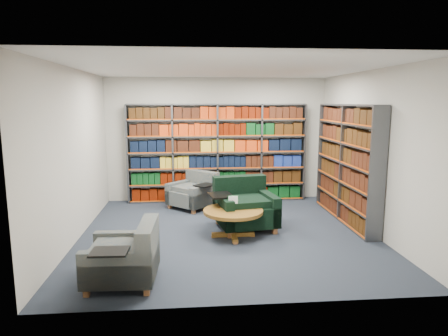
{
  "coord_description": "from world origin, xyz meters",
  "views": [
    {
      "loc": [
        -0.64,
        -6.64,
        2.26
      ],
      "look_at": [
        0.0,
        0.6,
        1.05
      ],
      "focal_mm": 32.0,
      "sensor_mm": 36.0,
      "label": 1
    }
  ],
  "objects": [
    {
      "name": "bookshelf_back",
      "position": [
        0.0,
        2.34,
        1.1
      ],
      "size": [
        4.0,
        0.28,
        2.2
      ],
      "color": "#47494F",
      "rests_on": "ground"
    },
    {
      "name": "coffee_table",
      "position": [
        0.08,
        -0.21,
        0.38
      ],
      "size": [
        1.0,
        1.0,
        0.7
      ],
      "color": "#93571F",
      "rests_on": "ground"
    },
    {
      "name": "chair_green_right",
      "position": [
        0.33,
        0.32,
        0.36
      ],
      "size": [
        1.25,
        1.14,
        0.9
      ],
      "color": "black",
      "rests_on": "ground"
    },
    {
      "name": "bookshelf_right",
      "position": [
        2.34,
        0.6,
        1.1
      ],
      "size": [
        0.28,
        2.5,
        2.2
      ],
      "color": "#47494F",
      "rests_on": "ground"
    },
    {
      "name": "room_shell",
      "position": [
        0.0,
        0.0,
        1.4
      ],
      "size": [
        5.02,
        5.02,
        2.82
      ],
      "color": "black",
      "rests_on": "ground"
    },
    {
      "name": "chair_teal_left",
      "position": [
        -0.52,
        1.8,
        0.31
      ],
      "size": [
        1.18,
        1.18,
        0.76
      ],
      "color": "#0D263F",
      "rests_on": "ground"
    },
    {
      "name": "chair_teal_front",
      "position": [
        -1.42,
        -1.81,
        0.31
      ],
      "size": [
        0.89,
        1.02,
        0.78
      ],
      "color": "#0D263F",
      "rests_on": "ground"
    }
  ]
}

